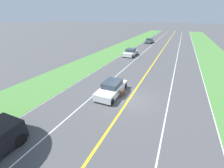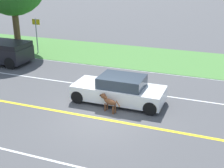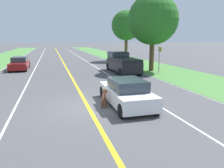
{
  "view_description": "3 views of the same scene",
  "coord_description": "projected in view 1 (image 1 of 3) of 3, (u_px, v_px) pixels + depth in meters",
  "views": [
    {
      "loc": [
        -3.58,
        12.16,
        7.23
      ],
      "look_at": [
        1.91,
        -0.15,
        1.14
      ],
      "focal_mm": 24.0,
      "sensor_mm": 36.0,
      "label": 1
    },
    {
      "loc": [
        -11.25,
        -4.84,
        6.31
      ],
      "look_at": [
        2.06,
        0.24,
        0.86
      ],
      "focal_mm": 50.0,
      "sensor_mm": 36.0,
      "label": 2
    },
    {
      "loc": [
        -1.65,
        -10.4,
        3.33
      ],
      "look_at": [
        1.19,
        -0.19,
        1.14
      ],
      "focal_mm": 35.0,
      "sensor_mm": 36.0,
      "label": 3
    }
  ],
  "objects": [
    {
      "name": "ground_plane",
      "position": [
        129.0,
        99.0,
        14.43
      ],
      "size": [
        400.0,
        400.0,
        0.0
      ],
      "primitive_type": "plane",
      "color": "#4C4C4F"
    },
    {
      "name": "grass_verge_right",
      "position": [
        51.0,
        82.0,
        18.13
      ],
      "size": [
        6.0,
        160.0,
        0.03
      ],
      "primitive_type": "cube",
      "color": "#4C843D",
      "rests_on": "ground"
    },
    {
      "name": "lane_dash_oncoming",
      "position": [
        168.0,
        107.0,
        13.12
      ],
      "size": [
        0.1,
        160.0,
        0.01
      ],
      "primitive_type": "cube",
      "color": "white",
      "rests_on": "ground"
    },
    {
      "name": "car_trailing_mid",
      "position": [
        149.0,
        41.0,
        44.83
      ],
      "size": [
        1.81,
        4.62,
        1.3
      ],
      "color": "#51565B",
      "rests_on": "ground"
    },
    {
      "name": "dog",
      "position": [
        122.0,
        92.0,
        14.57
      ],
      "size": [
        0.51,
        1.18,
        0.82
      ],
      "rotation": [
        0.0,
        0.0,
        -0.34
      ],
      "color": "brown",
      "rests_on": "ground"
    },
    {
      "name": "ego_car",
      "position": [
        112.0,
        88.0,
        15.03
      ],
      "size": [
        1.84,
        4.44,
        1.36
      ],
      "color": "white",
      "rests_on": "ground"
    },
    {
      "name": "lane_edge_line_right",
      "position": [
        71.0,
        86.0,
        17.02
      ],
      "size": [
        0.14,
        160.0,
        0.01
      ],
      "primitive_type": "cube",
      "color": "white",
      "rests_on": "ground"
    },
    {
      "name": "lane_dash_same_dir",
      "position": [
        98.0,
        92.0,
        15.72
      ],
      "size": [
        0.1,
        160.0,
        0.01
      ],
      "primitive_type": "cube",
      "color": "white",
      "rests_on": "ground"
    },
    {
      "name": "lane_edge_line_left",
      "position": [
        214.0,
        117.0,
        11.83
      ],
      "size": [
        0.14,
        160.0,
        0.01
      ],
      "primitive_type": "cube",
      "color": "white",
      "rests_on": "ground"
    },
    {
      "name": "centre_divider_line",
      "position": [
        129.0,
        99.0,
        14.42
      ],
      "size": [
        0.18,
        160.0,
        0.01
      ],
      "primitive_type": "cube",
      "color": "yellow",
      "rests_on": "ground"
    },
    {
      "name": "car_trailing_near",
      "position": [
        130.0,
        53.0,
        30.03
      ],
      "size": [
        1.93,
        4.28,
        1.38
      ],
      "color": "white",
      "rests_on": "ground"
    }
  ]
}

